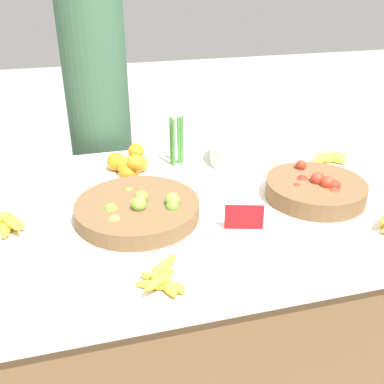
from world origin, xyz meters
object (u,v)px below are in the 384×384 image
Objects in this scene: metal_bowl at (250,152)px; vendor_person at (100,127)px; price_sign at (244,217)px; tomato_basket at (315,189)px; lime_bowl at (138,209)px.

vendor_person is (-0.61, 0.52, -0.00)m from metal_bowl.
metal_bowl is at bearing 83.00° from price_sign.
vendor_person is (-0.72, 0.89, 0.01)m from tomato_basket.
tomato_basket reaches higher than metal_bowl.
price_sign is at bearing -69.71° from vendor_person.
lime_bowl is 0.66m from tomato_basket.
lime_bowl is at bearing 177.69° from tomato_basket.
metal_bowl is at bearing 106.38° from tomato_basket.
tomato_basket is 0.36m from price_sign.
price_sign is (-0.22, -0.51, -0.00)m from metal_bowl.
tomato_basket is 2.96× the size of price_sign.
price_sign is (-0.33, -0.14, 0.01)m from tomato_basket.
metal_bowl reaches higher than price_sign.
price_sign is 0.08× the size of vendor_person.
metal_bowl is (-0.11, 0.38, 0.01)m from tomato_basket.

